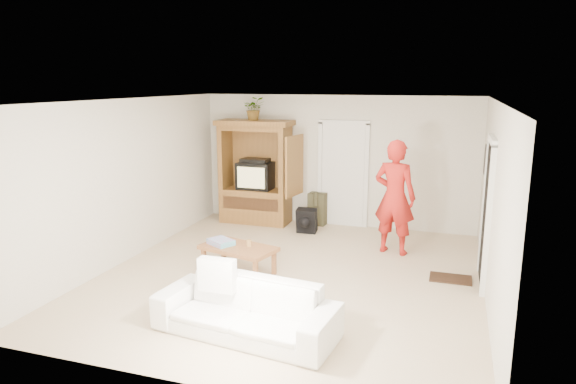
{
  "coord_description": "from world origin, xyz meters",
  "views": [
    {
      "loc": [
        2.22,
        -6.93,
        2.87
      ],
      "look_at": [
        -0.23,
        0.6,
        1.15
      ],
      "focal_mm": 32.0,
      "sensor_mm": 36.0,
      "label": 1
    }
  ],
  "objects_px": {
    "sofa": "(246,309)",
    "coffee_table": "(238,250)",
    "armoire": "(257,179)",
    "man": "(395,197)"
  },
  "relations": [
    {
      "from": "armoire",
      "to": "sofa",
      "type": "relative_size",
      "value": 0.99
    },
    {
      "from": "coffee_table",
      "to": "man",
      "type": "bearing_deg",
      "value": 52.99
    },
    {
      "from": "armoire",
      "to": "man",
      "type": "bearing_deg",
      "value": -20.72
    },
    {
      "from": "armoire",
      "to": "coffee_table",
      "type": "xyz_separation_m",
      "value": [
        0.79,
        -2.78,
        -0.54
      ]
    },
    {
      "from": "sofa",
      "to": "armoire",
      "type": "bearing_deg",
      "value": 116.95
    },
    {
      "from": "armoire",
      "to": "coffee_table",
      "type": "distance_m",
      "value": 2.94
    },
    {
      "from": "coffee_table",
      "to": "sofa",
      "type": "bearing_deg",
      "value": -49.53
    },
    {
      "from": "sofa",
      "to": "coffee_table",
      "type": "bearing_deg",
      "value": 122.95
    },
    {
      "from": "armoire",
      "to": "sofa",
      "type": "distance_m",
      "value": 4.87
    },
    {
      "from": "armoire",
      "to": "sofa",
      "type": "height_order",
      "value": "armoire"
    }
  ]
}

